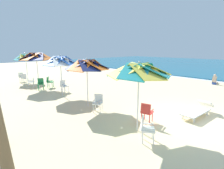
% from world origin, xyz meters
% --- Properties ---
extents(ground_plane, '(80.00, 80.00, 0.00)m').
position_xyz_m(ground_plane, '(0.00, 0.00, 0.00)').
color(ground_plane, beige).
extents(beach_umbrella_0, '(2.33, 2.33, 2.65)m').
position_xyz_m(beach_umbrella_0, '(-0.82, -2.30, 2.32)').
color(beach_umbrella_0, silver).
rests_on(beach_umbrella_0, ground).
extents(plastic_chair_0, '(0.63, 0.63, 0.87)m').
position_xyz_m(plastic_chair_0, '(-0.14, -2.72, 0.50)').
color(plastic_chair_0, white).
rests_on(plastic_chair_0, ground).
extents(plastic_chair_1, '(0.53, 0.56, 0.87)m').
position_xyz_m(plastic_chair_1, '(-0.99, -1.45, 0.50)').
color(plastic_chair_1, red).
rests_on(plastic_chair_1, ground).
extents(beach_umbrella_1, '(2.35, 2.35, 2.60)m').
position_xyz_m(beach_umbrella_1, '(-4.38, -2.01, 2.25)').
color(beach_umbrella_1, silver).
rests_on(beach_umbrella_1, ground).
extents(plastic_chair_2, '(0.62, 0.63, 0.87)m').
position_xyz_m(plastic_chair_2, '(-3.44, -2.08, 0.50)').
color(plastic_chair_2, white).
rests_on(plastic_chair_2, ground).
extents(beach_umbrella_2, '(2.38, 2.38, 2.70)m').
position_xyz_m(beach_umbrella_2, '(-7.27, -2.00, 2.30)').
color(beach_umbrella_2, silver).
rests_on(beach_umbrella_2, ground).
extents(plastic_chair_3, '(0.53, 0.50, 0.87)m').
position_xyz_m(plastic_chair_3, '(-8.13, -1.40, 0.50)').
color(plastic_chair_3, white).
rests_on(plastic_chair_3, ground).
extents(beach_umbrella_3, '(2.63, 2.63, 2.84)m').
position_xyz_m(beach_umbrella_3, '(-10.71, -2.21, 2.48)').
color(beach_umbrella_3, silver).
rests_on(beach_umbrella_3, ground).
extents(plastic_chair_4, '(0.63, 0.63, 0.87)m').
position_xyz_m(plastic_chair_4, '(-10.30, -1.51, 0.50)').
color(plastic_chair_4, '#2D8C4C').
rests_on(plastic_chair_4, ground).
extents(plastic_chair_5, '(0.53, 0.56, 0.87)m').
position_xyz_m(plastic_chair_5, '(-11.26, -2.54, 0.50)').
color(plastic_chair_5, white).
rests_on(plastic_chair_5, ground).
extents(plastic_chair_6, '(0.61, 0.59, 0.87)m').
position_xyz_m(plastic_chair_6, '(-10.03, -2.32, 0.50)').
color(plastic_chair_6, '#2D8C4C').
rests_on(plastic_chair_6, ground).
extents(beach_umbrella_4, '(2.12, 2.12, 2.70)m').
position_xyz_m(beach_umbrella_4, '(-14.10, -1.94, 2.29)').
color(beach_umbrella_4, silver).
rests_on(beach_umbrella_4, ground).
extents(plastic_chair_7, '(0.50, 0.47, 0.87)m').
position_xyz_m(plastic_chair_7, '(-14.51, -2.36, 0.50)').
color(plastic_chair_7, white).
rests_on(plastic_chair_7, ground).
extents(plastic_chair_8, '(0.63, 0.62, 0.87)m').
position_xyz_m(plastic_chair_8, '(-13.44, -2.44, 0.50)').
color(plastic_chair_8, white).
rests_on(plastic_chair_8, ground).
extents(sun_lounger_1, '(0.80, 2.19, 0.62)m').
position_xyz_m(sun_lounger_1, '(0.25, 0.86, 0.28)').
color(sun_lounger_1, white).
rests_on(sun_lounger_1, ground).
extents(beachgoer_seated, '(0.30, 0.93, 0.92)m').
position_xyz_m(beachgoer_seated, '(-1.41, 9.51, 0.29)').
color(beachgoer_seated, '#2D4CA5').
rests_on(beachgoer_seated, ground).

